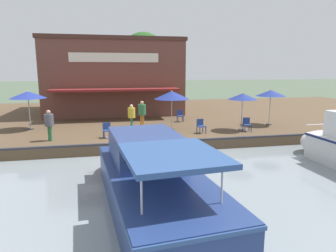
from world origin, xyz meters
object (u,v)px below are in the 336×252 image
Objects in this scene: patio_umbrella_near_quay_edge at (28,95)px; cafe_chair_under_first_umbrella at (107,129)px; mooring_post at (328,125)px; tree_downstream_bank at (142,56)px; person_at_quay_edge at (142,111)px; cafe_chair_mid_patio at (201,125)px; waterfront_restaurant at (114,76)px; person_mid_patio at (132,114)px; patio_umbrella_by_entrance at (172,95)px; patio_umbrella_far_corner at (243,97)px; cafe_chair_facing_river at (247,124)px; person_near_entrance at (49,122)px; cafe_chair_back_row_seat at (180,115)px; motorboat_outer_channel at (148,174)px; patio_umbrella_back_row at (271,93)px.

patio_umbrella_near_quay_edge is 2.94× the size of cafe_chair_under_first_umbrella.
mooring_post is 19.63m from tree_downstream_bank.
person_at_quay_edge is at bearing 138.04° from cafe_chair_under_first_umbrella.
mooring_post is (1.64, 7.54, 0.04)m from cafe_chair_mid_patio.
tree_downstream_bank is (-3.54, 3.15, 1.98)m from waterfront_restaurant.
cafe_chair_mid_patio is 4.44m from person_mid_patio.
patio_umbrella_by_entrance is 2.64m from cafe_chair_mid_patio.
patio_umbrella_by_entrance reaches higher than patio_umbrella_far_corner.
patio_umbrella_near_quay_edge is at bearing -103.70° from person_mid_patio.
cafe_chair_facing_river is at bearing 73.80° from patio_umbrella_by_entrance.
mooring_post is at bearing 85.09° from person_near_entrance.
patio_umbrella_near_quay_edge is 0.32× the size of tree_downstream_bank.
waterfront_restaurant reaches higher than patio_umbrella_far_corner.
cafe_chair_facing_river and cafe_chair_back_row_seat have the same top height.
person_near_entrance is at bearing -24.50° from tree_downstream_bank.
tree_downstream_bank is at bearing 165.42° from cafe_chair_under_first_umbrella.
cafe_chair_mid_patio is (11.53, 4.80, -2.72)m from waterfront_restaurant.
patio_umbrella_near_quay_edge reaches higher than cafe_chair_under_first_umbrella.
motorboat_outer_channel is (10.76, 6.12, -1.93)m from patio_umbrella_near_quay_edge.
person_at_quay_edge is 13.35m from tree_downstream_bank.
cafe_chair_back_row_seat is 0.51× the size of person_near_entrance.
motorboat_outer_channel is at bearing 10.15° from cafe_chair_under_first_umbrella.
tree_downstream_bank reaches higher than patio_umbrella_by_entrance.
cafe_chair_back_row_seat is 4.55m from person_mid_patio.
cafe_chair_under_first_umbrella is (1.35, -4.05, -1.76)m from patio_umbrella_by_entrance.
cafe_chair_facing_river is 1.00× the size of cafe_chair_back_row_seat.
person_near_entrance is (4.47, -8.39, 0.58)m from cafe_chair_back_row_seat.
patio_umbrella_back_row is at bearing -148.59° from mooring_post.
patio_umbrella_by_entrance is 9.11m from patio_umbrella_near_quay_edge.
waterfront_restaurant reaches higher than cafe_chair_facing_river.
tree_downstream_bank is at bearing 155.50° from person_near_entrance.
person_near_entrance is at bearing -82.33° from patio_umbrella_back_row.
person_near_entrance is (11.78, -3.83, -2.14)m from waterfront_restaurant.
patio_umbrella_by_entrance is 7.33m from person_near_entrance.
cafe_chair_mid_patio is at bearing 91.23° from cafe_chair_under_first_umbrella.
patio_umbrella_by_entrance is at bearing 77.90° from person_mid_patio.
cafe_chair_facing_river is (-0.03, 8.57, 0.00)m from cafe_chair_under_first_umbrella.
waterfront_restaurant is 9.43m from person_at_quay_edge.
cafe_chair_back_row_seat is at bearing 120.15° from person_at_quay_edge.
waterfront_restaurant is at bearing 176.06° from cafe_chair_under_first_umbrella.
waterfront_restaurant is 1.50× the size of tree_downstream_bank.
tree_downstream_bank is (-15.16, -4.62, 4.70)m from cafe_chair_facing_river.
person_at_quay_edge is (9.08, 1.51, -2.07)m from waterfront_restaurant.
cafe_chair_facing_river is (1.74, -2.55, -1.73)m from patio_umbrella_back_row.
motorboat_outer_channel is at bearing -42.41° from patio_umbrella_far_corner.
mooring_post reaches higher than cafe_chair_back_row_seat.
person_near_entrance is 1.67× the size of mooring_post.
cafe_chair_facing_river is 0.09× the size of motorboat_outer_channel.
patio_umbrella_far_corner is at bearing 77.93° from patio_umbrella_by_entrance.
patio_umbrella_near_quay_edge reaches higher than person_at_quay_edge.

